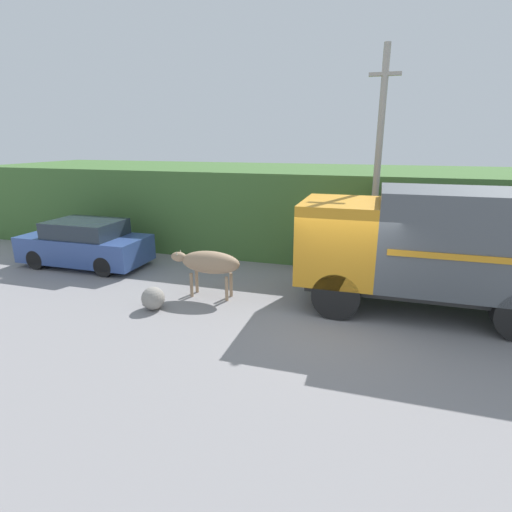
{
  "coord_description": "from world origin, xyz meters",
  "views": [
    {
      "loc": [
        0.69,
        -9.3,
        4.24
      ],
      "look_at": [
        -2.34,
        0.68,
        1.2
      ],
      "focal_mm": 28.0,
      "sensor_mm": 36.0,
      "label": 1
    }
  ],
  "objects_px": {
    "pedestrian_on_hill": "(302,245)",
    "utility_pole": "(378,163)",
    "brown_cow": "(209,263)",
    "roadside_rock": "(153,298)",
    "parked_suv": "(85,244)",
    "cargo_truck": "(435,245)"
  },
  "relations": [
    {
      "from": "cargo_truck",
      "to": "parked_suv",
      "type": "relative_size",
      "value": 1.47
    },
    {
      "from": "pedestrian_on_hill",
      "to": "utility_pole",
      "type": "distance_m",
      "value": 3.51
    },
    {
      "from": "brown_cow",
      "to": "utility_pole",
      "type": "distance_m",
      "value": 5.9
    },
    {
      "from": "utility_pole",
      "to": "roadside_rock",
      "type": "xyz_separation_m",
      "value": [
        -5.27,
        -4.47,
        -3.26
      ]
    },
    {
      "from": "pedestrian_on_hill",
      "to": "roadside_rock",
      "type": "bearing_deg",
      "value": 80.09
    },
    {
      "from": "pedestrian_on_hill",
      "to": "roadside_rock",
      "type": "height_order",
      "value": "pedestrian_on_hill"
    },
    {
      "from": "parked_suv",
      "to": "pedestrian_on_hill",
      "type": "bearing_deg",
      "value": 17.17
    },
    {
      "from": "parked_suv",
      "to": "utility_pole",
      "type": "distance_m",
      "value": 10.05
    },
    {
      "from": "brown_cow",
      "to": "roadside_rock",
      "type": "xyz_separation_m",
      "value": [
        -1.05,
        -1.25,
        -0.69
      ]
    },
    {
      "from": "cargo_truck",
      "to": "utility_pole",
      "type": "xyz_separation_m",
      "value": [
        -1.52,
        2.61,
        1.78
      ]
    },
    {
      "from": "utility_pole",
      "to": "cargo_truck",
      "type": "bearing_deg",
      "value": -59.72
    },
    {
      "from": "roadside_rock",
      "to": "pedestrian_on_hill",
      "type": "bearing_deg",
      "value": 55.45
    },
    {
      "from": "brown_cow",
      "to": "pedestrian_on_hill",
      "type": "relative_size",
      "value": 1.31
    },
    {
      "from": "utility_pole",
      "to": "pedestrian_on_hill",
      "type": "bearing_deg",
      "value": -178.75
    },
    {
      "from": "pedestrian_on_hill",
      "to": "utility_pole",
      "type": "relative_size",
      "value": 0.23
    },
    {
      "from": "cargo_truck",
      "to": "brown_cow",
      "type": "xyz_separation_m",
      "value": [
        -5.74,
        -0.61,
        -0.79
      ]
    },
    {
      "from": "pedestrian_on_hill",
      "to": "utility_pole",
      "type": "xyz_separation_m",
      "value": [
        2.23,
        0.05,
        2.71
      ]
    },
    {
      "from": "pedestrian_on_hill",
      "to": "brown_cow",
      "type": "bearing_deg",
      "value": 82.46
    },
    {
      "from": "brown_cow",
      "to": "cargo_truck",
      "type": "bearing_deg",
      "value": 7.96
    },
    {
      "from": "roadside_rock",
      "to": "brown_cow",
      "type": "bearing_deg",
      "value": 50.03
    },
    {
      "from": "utility_pole",
      "to": "brown_cow",
      "type": "bearing_deg",
      "value": -142.71
    },
    {
      "from": "brown_cow",
      "to": "utility_pole",
      "type": "height_order",
      "value": "utility_pole"
    }
  ]
}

